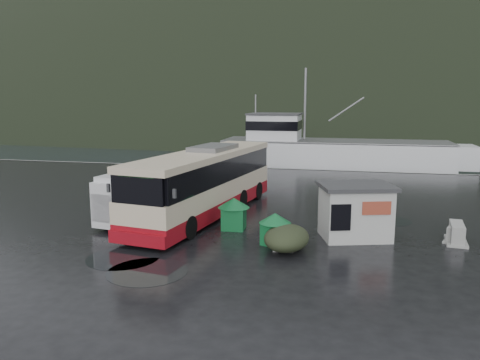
% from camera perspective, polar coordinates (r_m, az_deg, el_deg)
% --- Properties ---
extents(ground, '(160.00, 160.00, 0.00)m').
position_cam_1_polar(ground, '(24.10, -2.89, -5.56)').
color(ground, black).
rests_on(ground, ground).
extents(harbor_water, '(300.00, 180.00, 0.02)m').
position_cam_1_polar(harbor_water, '(132.69, 9.78, 7.07)').
color(harbor_water, black).
rests_on(harbor_water, ground).
extents(quay_edge, '(160.00, 0.60, 1.50)m').
position_cam_1_polar(quay_edge, '(43.32, 4.08, 1.40)').
color(quay_edge, '#999993').
rests_on(quay_edge, ground).
extents(headland, '(780.00, 540.00, 570.00)m').
position_cam_1_polar(headland, '(272.50, 13.33, 8.38)').
color(headland, black).
rests_on(headland, ground).
extents(coach_bus, '(5.46, 13.85, 3.82)m').
position_cam_1_polar(coach_bus, '(26.31, -4.21, -4.24)').
color(coach_bus, beige).
rests_on(coach_bus, ground).
extents(white_van, '(3.28, 6.76, 2.71)m').
position_cam_1_polar(white_van, '(25.91, -11.29, -4.63)').
color(white_van, silver).
rests_on(white_van, ground).
extents(waste_bin_left, '(1.32, 1.32, 1.43)m').
position_cam_1_polar(waste_bin_left, '(21.15, 4.26, -7.81)').
color(waste_bin_left, '#11632F').
rests_on(waste_bin_left, ground).
extents(waste_bin_right, '(1.18, 1.18, 1.59)m').
position_cam_1_polar(waste_bin_right, '(23.48, -0.75, -5.97)').
color(waste_bin_right, '#11632F').
rests_on(waste_bin_right, ground).
extents(dome_tent, '(2.15, 2.83, 1.05)m').
position_cam_1_polar(dome_tent, '(20.48, 5.68, -8.44)').
color(dome_tent, '#2C341F').
rests_on(dome_tent, ground).
extents(ticket_kiosk, '(3.82, 3.28, 2.55)m').
position_cam_1_polar(ticket_kiosk, '(22.66, 13.72, -6.86)').
color(ticket_kiosk, beige).
rests_on(ticket_kiosk, ground).
extents(jersey_barrier_a, '(1.09, 1.83, 0.87)m').
position_cam_1_polar(jersey_barrier_a, '(20.94, 5.24, -8.01)').
color(jersey_barrier_a, '#999993').
rests_on(jersey_barrier_a, ground).
extents(jersey_barrier_b, '(1.10, 1.87, 0.89)m').
position_cam_1_polar(jersey_barrier_b, '(23.47, 24.82, -6.93)').
color(jersey_barrier_b, '#999993').
rests_on(jersey_barrier_b, ground).
extents(jersey_barrier_c, '(1.21, 1.63, 0.73)m').
position_cam_1_polar(jersey_barrier_c, '(23.70, 24.59, -6.75)').
color(jersey_barrier_c, '#999993').
rests_on(jersey_barrier_c, ground).
extents(fishing_trawler, '(27.53, 6.27, 10.99)m').
position_cam_1_polar(fishing_trawler, '(50.28, 11.38, 2.42)').
color(fishing_trawler, silver).
rests_on(fishing_trawler, ground).
extents(puddles, '(13.84, 12.32, 0.01)m').
position_cam_1_polar(puddles, '(20.46, -5.16, -8.44)').
color(puddles, black).
rests_on(puddles, ground).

